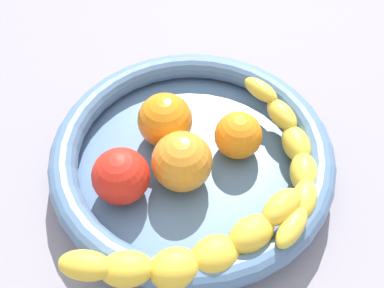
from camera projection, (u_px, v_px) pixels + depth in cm
name	position (u px, v px, depth cm)	size (l,w,h in cm)	color
kitchen_counter	(192.00, 175.00, 51.74)	(120.00, 120.00, 3.00)	gray
fruit_bowl	(192.00, 156.00, 48.47)	(32.75, 32.75, 5.11)	#51729A
banana_draped_left	(193.00, 253.00, 38.59)	(19.78, 17.17, 4.98)	yellow
banana_draped_right	(292.00, 155.00, 46.06)	(12.72, 21.57, 4.34)	yellow
orange_front	(186.00, 163.00, 44.66)	(6.71, 6.71, 6.71)	orange
orange_mid_left	(165.00, 120.00, 48.53)	(6.53, 6.53, 6.53)	orange
orange_mid_right	(238.00, 135.00, 47.75)	(5.57, 5.57, 5.57)	orange
tomato_red	(121.00, 176.00, 43.88)	(6.24, 6.24, 6.24)	red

